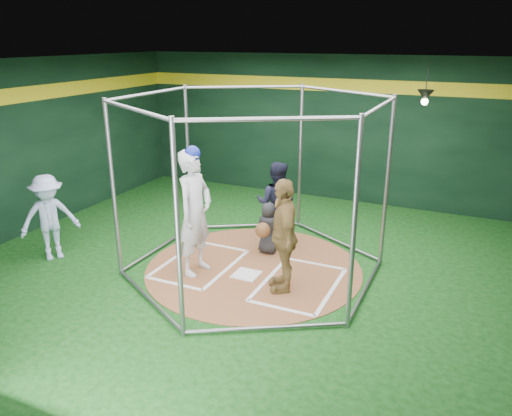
% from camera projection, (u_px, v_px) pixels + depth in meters
% --- Properties ---
extents(room_shell, '(10.10, 9.10, 3.53)m').
position_uv_depth(room_shell, '(254.00, 172.00, 8.26)').
color(room_shell, '#0C380D').
rests_on(room_shell, ground).
extents(clay_disc, '(3.80, 3.80, 0.01)m').
position_uv_depth(clay_disc, '(254.00, 268.00, 8.82)').
color(clay_disc, brown).
rests_on(clay_disc, ground).
extents(home_plate, '(0.43, 0.43, 0.01)m').
position_uv_depth(home_plate, '(246.00, 274.00, 8.56)').
color(home_plate, white).
rests_on(home_plate, clay_disc).
extents(batter_box_left, '(1.17, 1.77, 0.01)m').
position_uv_depth(batter_box_left, '(200.00, 263.00, 8.98)').
color(batter_box_left, white).
rests_on(batter_box_left, clay_disc).
extents(batter_box_right, '(1.17, 1.77, 0.01)m').
position_uv_depth(batter_box_right, '(299.00, 284.00, 8.23)').
color(batter_box_right, white).
rests_on(batter_box_right, clay_disc).
extents(batting_cage, '(4.05, 4.67, 3.00)m').
position_uv_depth(batting_cage, '(254.00, 187.00, 8.33)').
color(batting_cage, gray).
rests_on(batting_cage, ground).
extents(pendant_lamp_near, '(0.34, 0.34, 0.90)m').
position_uv_depth(pendant_lamp_near, '(425.00, 96.00, 10.16)').
color(pendant_lamp_near, black).
rests_on(pendant_lamp_near, room_shell).
extents(batter_figure, '(0.55, 0.81, 2.22)m').
position_uv_depth(batter_figure, '(195.00, 212.00, 8.34)').
color(batter_figure, silver).
rests_on(batter_figure, clay_disc).
extents(visitor_leopard, '(0.92, 1.16, 1.84)m').
position_uv_depth(visitor_leopard, '(284.00, 235.00, 7.82)').
color(visitor_leopard, tan).
rests_on(visitor_leopard, clay_disc).
extents(catcher_figure, '(0.49, 0.55, 0.99)m').
position_uv_depth(catcher_figure, '(267.00, 228.00, 9.27)').
color(catcher_figure, black).
rests_on(catcher_figure, clay_disc).
extents(umpire, '(0.89, 0.74, 1.66)m').
position_uv_depth(umpire, '(276.00, 204.00, 9.59)').
color(umpire, black).
rests_on(umpire, clay_disc).
extents(bystander_blue, '(1.06, 1.18, 1.59)m').
position_uv_depth(bystander_blue, '(49.00, 217.00, 8.99)').
color(bystander_blue, '#AFBFE7').
rests_on(bystander_blue, ground).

